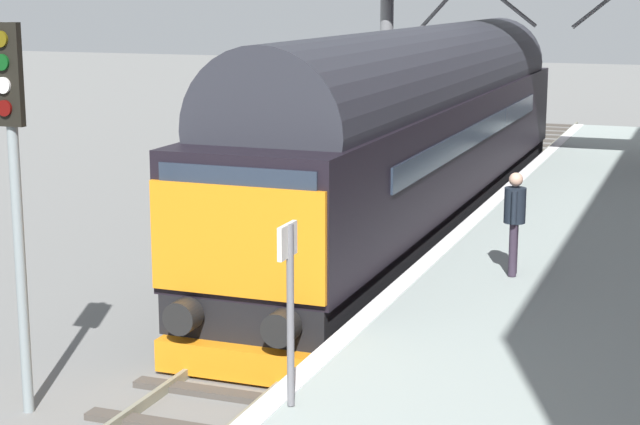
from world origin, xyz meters
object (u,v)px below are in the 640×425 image
signal_post_near (13,166)px  platform_number_sign (289,287)px  waiting_passenger (515,214)px  diesel_locomotive (419,128)px

signal_post_near → platform_number_sign: (4.08, -0.87, -0.94)m
signal_post_near → platform_number_sign: signal_post_near is taller
platform_number_sign → waiting_passenger: 6.43m
diesel_locomotive → platform_number_sign: (1.98, -12.39, -0.15)m
platform_number_sign → signal_post_near: bearing=168.0°
signal_post_near → diesel_locomotive: bearing=79.7°
signal_post_near → waiting_passenger: (5.33, 5.42, -1.29)m
diesel_locomotive → signal_post_near: (-2.09, -11.52, 0.79)m
signal_post_near → waiting_passenger: bearing=45.5°
diesel_locomotive → signal_post_near: size_ratio=3.83×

